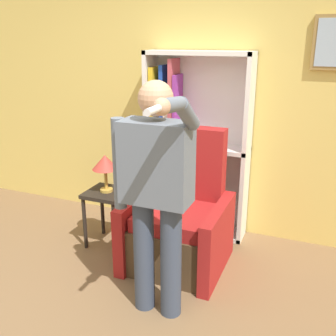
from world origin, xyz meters
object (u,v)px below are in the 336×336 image
(armchair, at_px, (180,223))
(person_standing, at_px, (156,187))
(side_table, at_px, (107,202))
(table_lamp, at_px, (105,164))
(bookcase, at_px, (185,147))

(armchair, relative_size, person_standing, 0.71)
(armchair, distance_m, person_standing, 0.94)
(armchair, xyz_separation_m, person_standing, (0.09, -0.71, 0.61))
(armchair, distance_m, side_table, 0.75)
(side_table, xyz_separation_m, table_lamp, (0.00, 0.00, 0.39))
(armchair, bearing_deg, table_lamp, 177.88)
(bookcase, distance_m, armchair, 0.85)
(bookcase, relative_size, table_lamp, 5.10)
(person_standing, bearing_deg, armchair, 97.02)
(table_lamp, bearing_deg, bookcase, 47.31)
(person_standing, relative_size, table_lamp, 4.72)
(person_standing, distance_m, table_lamp, 1.13)
(person_standing, height_order, table_lamp, person_standing)
(side_table, relative_size, table_lamp, 1.54)
(table_lamp, bearing_deg, side_table, 180.00)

